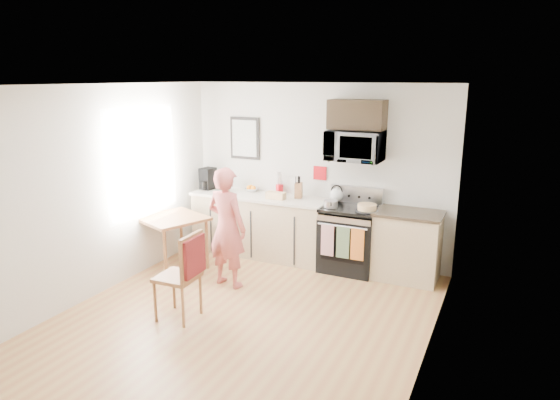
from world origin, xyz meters
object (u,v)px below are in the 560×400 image
at_px(microwave, 355,146).
at_px(cake, 367,208).
at_px(person, 227,227).
at_px(chair, 188,265).
at_px(range, 349,240).
at_px(dining_table, 173,223).

relative_size(microwave, cake, 2.49).
distance_m(person, chair, 1.05).
relative_size(microwave, person, 0.48).
height_order(range, dining_table, range).
height_order(microwave, chair, microwave).
distance_m(range, microwave, 1.33).
height_order(range, microwave, microwave).
bearing_deg(person, range, -128.38).
bearing_deg(cake, chair, -124.49).
distance_m(range, person, 1.79).
bearing_deg(person, microwave, -125.98).
xyz_separation_m(range, cake, (0.27, -0.14, 0.54)).
distance_m(microwave, chair, 2.83).
bearing_deg(range, dining_table, -156.00).
relative_size(range, chair, 1.14).
bearing_deg(chair, range, 59.84).
distance_m(range, dining_table, 2.51).
distance_m(microwave, cake, 0.87).
height_order(dining_table, chair, chair).
bearing_deg(chair, microwave, 60.90).
height_order(microwave, cake, microwave).
distance_m(range, chair, 2.53).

